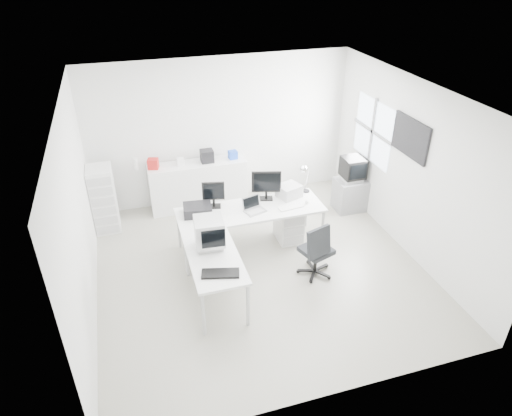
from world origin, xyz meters
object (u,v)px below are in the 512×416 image
object	(u,v)px
laptop	(255,207)
tv_cabinet	(350,195)
lcd_monitor_large	(266,186)
crt_monitor	(209,235)
side_desk	(215,278)
sideboard	(198,185)
main_desk	(251,228)
drawer_pedestal	(289,224)
filing_cabinet	(104,199)
laser_printer	(289,191)
inkjet_printer	(197,210)
office_chair	(316,248)
crt_tv	(353,169)
lcd_monitor_small	(213,195)

from	to	relation	value
laptop	tv_cabinet	size ratio (longest dim) A/B	0.48
lcd_monitor_large	crt_monitor	bearing A→B (deg)	-122.42
side_desk	sideboard	xyz separation A→B (m)	(0.28, 2.74, 0.09)
main_desk	drawer_pedestal	bearing A→B (deg)	4.09
drawer_pedestal	laptop	distance (m)	0.86
main_desk	crt_monitor	bearing A→B (deg)	-135.00
sideboard	crt_monitor	bearing A→B (deg)	-96.47
main_desk	filing_cabinet	distance (m)	2.67
side_desk	sideboard	distance (m)	2.76
laser_printer	crt_monitor	bearing A→B (deg)	-166.11
side_desk	filing_cabinet	world-z (taller)	filing_cabinet
tv_cabinet	inkjet_printer	bearing A→B (deg)	-169.14
main_desk	crt_monitor	world-z (taller)	crt_monitor
drawer_pedestal	tv_cabinet	size ratio (longest dim) A/B	0.97
office_chair	crt_tv	world-z (taller)	crt_tv
side_desk	inkjet_printer	xyz separation A→B (m)	(0.00, 1.20, 0.45)
crt_monitor	laptop	bearing A→B (deg)	44.55
inkjet_printer	crt_monitor	world-z (taller)	crt_monitor
main_desk	tv_cabinet	world-z (taller)	main_desk
lcd_monitor_small	laptop	distance (m)	0.71
side_desk	drawer_pedestal	world-z (taller)	side_desk
side_desk	lcd_monitor_small	xyz separation A→B (m)	(0.30, 1.35, 0.60)
crt_monitor	lcd_monitor_large	bearing A→B (deg)	47.25
main_desk	sideboard	distance (m)	1.74
laptop	office_chair	xyz separation A→B (m)	(0.71, -0.88, -0.36)
office_chair	tv_cabinet	distance (m)	2.20
lcd_monitor_large	crt_monitor	distance (m)	1.63
lcd_monitor_large	tv_cabinet	bearing A→B (deg)	28.32
side_desk	lcd_monitor_large	xyz separation A→B (m)	(1.20, 1.35, 0.63)
crt_tv	office_chair	bearing A→B (deg)	-130.76
laptop	sideboard	size ratio (longest dim) A/B	0.16
drawer_pedestal	sideboard	distance (m)	2.04
laser_printer	office_chair	bearing A→B (deg)	-109.25
filing_cabinet	tv_cabinet	bearing A→B (deg)	-8.06
side_desk	lcd_monitor_small	size ratio (longest dim) A/B	3.09
inkjet_printer	lcd_monitor_large	distance (m)	1.22
side_desk	lcd_monitor_small	distance (m)	1.51
tv_cabinet	filing_cabinet	distance (m)	4.55
drawer_pedestal	filing_cabinet	distance (m)	3.28
laptop	laser_printer	bearing A→B (deg)	7.89
main_desk	laser_printer	distance (m)	0.92
lcd_monitor_large	office_chair	xyz separation A→B (m)	(0.41, -1.23, -0.52)
lcd_monitor_large	tv_cabinet	distance (m)	2.02
lcd_monitor_large	crt_tv	bearing A→B (deg)	28.32
inkjet_printer	crt_tv	size ratio (longest dim) A/B	0.89
main_desk	laptop	size ratio (longest dim) A/B	7.99
main_desk	crt_tv	bearing A→B (deg)	17.32
side_desk	drawer_pedestal	xyz separation A→B (m)	(1.55, 1.15, -0.08)
filing_cabinet	side_desk	bearing A→B (deg)	-58.99
lcd_monitor_small	laser_printer	xyz separation A→B (m)	(1.30, -0.03, -0.12)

